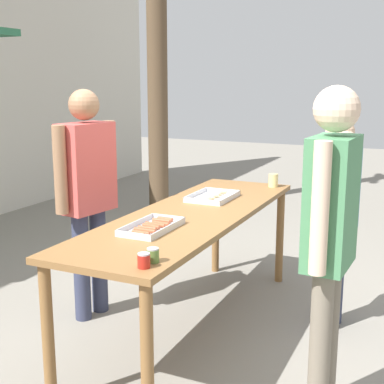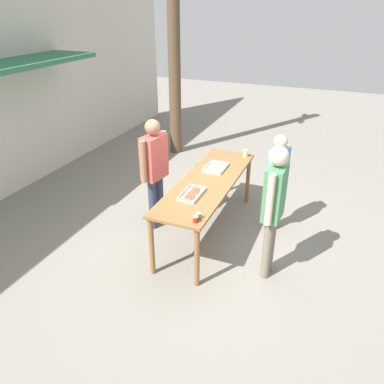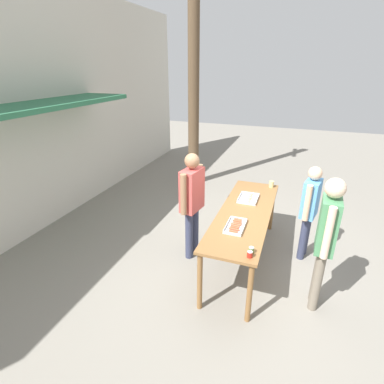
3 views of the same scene
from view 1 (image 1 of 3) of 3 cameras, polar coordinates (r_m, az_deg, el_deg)
name	(u,v)px [view 1 (image 1 of 3)]	position (r m, az deg, el deg)	size (l,w,h in m)	color
ground_plane	(192,328)	(4.21, 0.00, -14.35)	(24.00, 24.00, 0.00)	gray
serving_table	(192,225)	(3.92, 0.00, -3.58)	(2.61, 0.78, 0.92)	brown
food_tray_sausages	(152,227)	(3.45, -4.32, -3.79)	(0.47, 0.25, 0.04)	silver
food_tray_buns	(212,197)	(4.32, 2.18, -0.50)	(0.45, 0.32, 0.06)	silver
condiment_jar_mustard	(144,261)	(2.76, -5.16, -7.29)	(0.07, 0.07, 0.08)	#B22319
condiment_jar_ketchup	(153,255)	(2.84, -4.20, -6.74)	(0.07, 0.07, 0.08)	#567A38
beer_cup	(273,180)	(4.86, 8.67, 1.24)	(0.09, 0.09, 0.12)	#DBC67A
person_server_behind_table	(87,184)	(4.19, -11.13, 0.84)	(0.61, 0.30, 1.80)	#333851
person_customer_holding_hotdog	(330,224)	(2.92, 14.55, -3.31)	(0.56, 0.24, 1.84)	#756B5B
person_customer_with_cup	(336,205)	(4.07, 15.09, -1.38)	(0.55, 0.29, 1.60)	#333851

